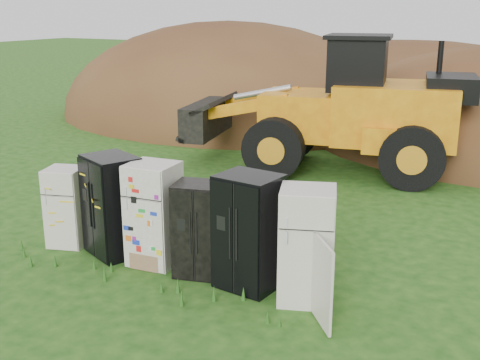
% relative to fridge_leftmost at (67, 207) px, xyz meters
% --- Properties ---
extents(ground, '(120.00, 120.00, 0.00)m').
position_rel_fridge_leftmost_xyz_m(ground, '(2.54, 0.03, -0.77)').
color(ground, '#194412').
rests_on(ground, ground).
extents(fridge_leftmost, '(0.85, 0.83, 1.54)m').
position_rel_fridge_leftmost_xyz_m(fridge_leftmost, '(0.00, 0.00, 0.00)').
color(fridge_leftmost, beige).
rests_on(fridge_leftmost, ground).
extents(fridge_black_side, '(1.21, 1.10, 1.89)m').
position_rel_fridge_leftmost_xyz_m(fridge_black_side, '(1.08, 0.07, 0.17)').
color(fridge_black_side, black).
rests_on(fridge_black_side, ground).
extents(fridge_sticker, '(0.90, 0.84, 1.87)m').
position_rel_fridge_leftmost_xyz_m(fridge_sticker, '(2.01, 0.07, 0.16)').
color(fridge_sticker, silver).
rests_on(fridge_sticker, ground).
extents(fridge_dark_mid, '(0.98, 0.87, 1.64)m').
position_rel_fridge_leftmost_xyz_m(fridge_dark_mid, '(2.98, 0.06, 0.05)').
color(fridge_dark_mid, black).
rests_on(fridge_dark_mid, ground).
extents(fridge_black_right, '(1.05, 0.91, 1.92)m').
position_rel_fridge_leftmost_xyz_m(fridge_black_right, '(3.94, 0.03, 0.19)').
color(fridge_black_right, black).
rests_on(fridge_black_right, ground).
extents(fridge_open_door, '(1.05, 1.01, 1.85)m').
position_rel_fridge_leftmost_xyz_m(fridge_open_door, '(4.96, 0.01, 0.15)').
color(fridge_open_door, beige).
rests_on(fridge_open_door, ground).
extents(wheel_loader, '(8.29, 4.71, 3.77)m').
position_rel_fridge_leftmost_xyz_m(wheel_loader, '(2.31, 7.60, 1.12)').
color(wheel_loader, '#F89F10').
rests_on(wheel_loader, ground).
extents(dirt_mound_left, '(15.02, 11.26, 7.89)m').
position_rel_fridge_leftmost_xyz_m(dirt_mound_left, '(-4.00, 13.65, -0.77)').
color(dirt_mound_left, '#4E2C19').
rests_on(dirt_mound_left, ground).
extents(dirt_mound_back, '(17.71, 11.81, 6.28)m').
position_rel_fridge_leftmost_xyz_m(dirt_mound_back, '(2.48, 18.08, -0.77)').
color(dirt_mound_back, '#4E2C19').
rests_on(dirt_mound_back, ground).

